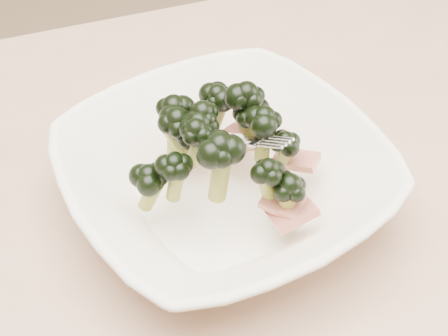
{
  "coord_description": "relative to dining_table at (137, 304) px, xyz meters",
  "views": [
    {
      "loc": [
        -0.04,
        -0.37,
        1.22
      ],
      "look_at": [
        0.11,
        0.02,
        0.8
      ],
      "focal_mm": 50.0,
      "sensor_mm": 36.0,
      "label": 1
    }
  ],
  "objects": [
    {
      "name": "broccoli_dish",
      "position": [
        0.11,
        0.02,
        0.14
      ],
      "size": [
        0.35,
        0.35,
        0.13
      ],
      "color": "#EEE2C9",
      "rests_on": "dining_table"
    },
    {
      "name": "dining_table",
      "position": [
        0.0,
        0.0,
        0.0
      ],
      "size": [
        1.2,
        0.8,
        0.75
      ],
      "color": "tan",
      "rests_on": "ground"
    }
  ]
}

